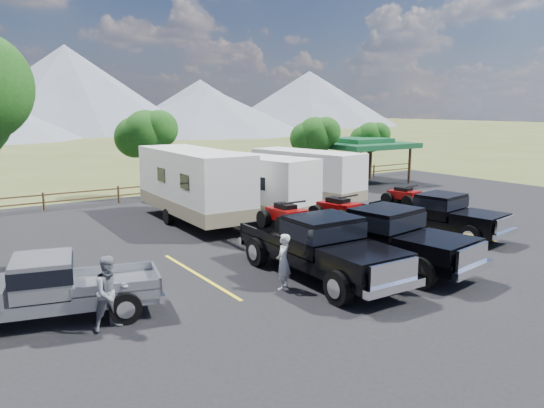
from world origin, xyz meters
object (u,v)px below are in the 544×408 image
rig_right (435,212)px  pickup_silver (50,288)px  rig_center (379,234)px  trailer_right (307,176)px  rig_left (317,244)px  trailer_center (249,186)px  pavilion (359,144)px  person_a (283,262)px  person_b (111,293)px  trailer_left (194,185)px

rig_right → pickup_silver: 15.70m
rig_center → trailer_right: bearing=55.7°
rig_right → rig_left: bearing=-177.8°
rig_center → trailer_right: size_ratio=0.83×
trailer_right → rig_right: bearing=-99.2°
rig_center → trailer_center: size_ratio=0.79×
trailer_center → trailer_right: 5.26m
rig_right → trailer_right: trailer_right is taller
pavilion → rig_left: 22.02m
rig_center → rig_right: 5.56m
rig_center → trailer_center: (0.18, 8.90, 0.53)m
rig_left → rig_right: 7.94m
person_a → rig_center: bearing=147.8°
rig_right → pickup_silver: (-15.68, -0.72, -0.08)m
trailer_center → trailer_right: bearing=8.3°
pickup_silver → person_a: 6.47m
rig_center → person_b: size_ratio=3.81×
rig_right → pickup_silver: rig_right is taller
trailer_right → pickup_silver: bearing=-158.3°
person_b → pickup_silver: bearing=121.6°
pavilion → trailer_right: size_ratio=0.72×
pavilion → person_b: 27.55m
rig_left → rig_right: size_ratio=1.10×
trailer_center → trailer_right: trailer_center is taller
rig_left → trailer_left: (0.17, 9.50, 0.70)m
pickup_silver → person_a: (6.33, -1.34, -0.03)m
trailer_right → person_b: (-14.41, -11.00, -0.62)m
rig_left → trailer_right: size_ratio=0.79×
rig_left → trailer_left: trailer_left is taller
rig_center → person_a: (-4.12, -0.19, -0.25)m
pickup_silver → trailer_right: bearing=135.5°
pickup_silver → person_b: size_ratio=3.17×
trailer_center → person_a: 10.09m
rig_center → rig_right: bearing=10.8°
trailer_left → person_a: 10.09m
pavilion → rig_center: pavilion is taller
pavilion → trailer_left: trailer_left is taller
trailer_center → person_b: 13.18m
rig_left → trailer_left: size_ratio=0.69×
rig_left → rig_center: size_ratio=0.96×
trailer_left → trailer_right: bearing=9.8°
rig_right → trailer_right: bearing=80.8°
pickup_silver → trailer_center: bearing=139.8°
trailer_right → pickup_silver: size_ratio=1.45×
rig_left → trailer_right: (7.62, 10.59, 0.46)m
trailer_left → person_a: bearing=-98.6°
rig_right → person_b: bearing=178.2°
trailer_left → pavilion: bearing=21.5°
person_b → trailer_right: bearing=29.3°
pavilion → rig_left: pavilion is taller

